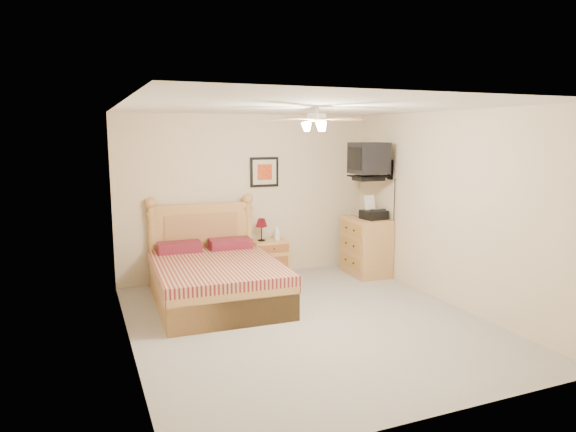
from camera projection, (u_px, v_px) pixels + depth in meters
name	position (u px, v px, depth m)	size (l,w,h in m)	color
floor	(308.00, 322.00, 6.07)	(4.50, 4.50, 0.00)	gray
ceiling	(309.00, 107.00, 5.67)	(4.00, 4.50, 0.04)	white
wall_back	(248.00, 196.00, 7.93)	(4.00, 0.04, 2.50)	beige
wall_front	(434.00, 263.00, 3.82)	(4.00, 0.04, 2.50)	beige
wall_left	(126.00, 231.00, 5.12)	(0.04, 4.50, 2.50)	beige
wall_right	(449.00, 209.00, 6.62)	(0.04, 4.50, 2.50)	beige
bed	(216.00, 254.00, 6.69)	(1.55, 2.04, 1.32)	#AB7D46
nightstand	(270.00, 259.00, 7.95)	(0.54, 0.40, 0.58)	#C49141
table_lamp	(261.00, 230.00, 7.86)	(0.19, 0.19, 0.35)	#530A14
lotion_bottle	(277.00, 232.00, 7.90)	(0.10, 0.10, 0.26)	white
framed_picture	(264.00, 172.00, 7.95)	(0.46, 0.04, 0.46)	black
dresser	(366.00, 246.00, 8.08)	(0.54, 0.77, 0.91)	#A97142
fax_machine	(374.00, 208.00, 7.86)	(0.34, 0.36, 0.36)	black
magazine_lower	(355.00, 215.00, 8.21)	(0.20, 0.27, 0.03)	beige
magazine_upper	(356.00, 213.00, 8.23)	(0.22, 0.30, 0.02)	gray
wall_tv	(377.00, 161.00, 7.66)	(0.56, 0.46, 0.58)	black
ceiling_fan	(317.00, 119.00, 5.51)	(1.14, 1.14, 0.28)	white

